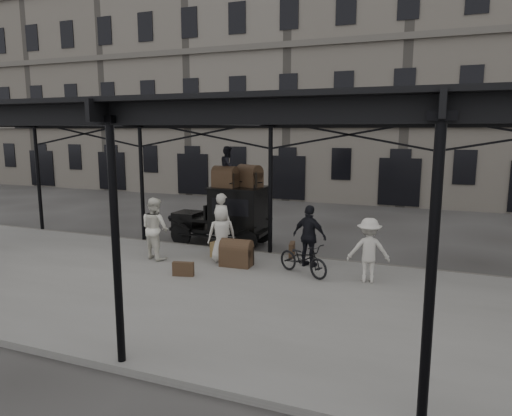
{
  "coord_description": "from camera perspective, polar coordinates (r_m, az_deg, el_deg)",
  "views": [
    {
      "loc": [
        4.96,
        -11.92,
        4.17
      ],
      "look_at": [
        -0.35,
        1.6,
        1.7
      ],
      "focal_mm": 32.0,
      "sensor_mm": 36.0,
      "label": 1
    }
  ],
  "objects": [
    {
      "name": "steamer_trunk_roof_near",
      "position": [
        16.29,
        -3.87,
        3.73
      ],
      "size": [
        0.9,
        0.6,
        0.63
      ],
      "primitive_type": null,
      "rotation": [
        0.0,
        0.0,
        -0.09
      ],
      "color": "#4F3924",
      "rests_on": "taxi"
    },
    {
      "name": "steamer_trunk_roof_far",
      "position": [
        16.4,
        -0.83,
        3.84
      ],
      "size": [
        1.04,
        0.87,
        0.66
      ],
      "primitive_type": null,
      "rotation": [
        0.0,
        0.0,
        -0.41
      ],
      "color": "#4F3924",
      "rests_on": "taxi"
    },
    {
      "name": "porter_official",
      "position": [
        13.62,
        6.7,
        -3.52
      ],
      "size": [
        1.17,
        0.73,
        1.86
      ],
      "primitive_type": "imported",
      "rotation": [
        0.0,
        0.0,
        2.87
      ],
      "color": "black",
      "rests_on": "platform"
    },
    {
      "name": "porter_centre",
      "position": [
        14.11,
        -4.3,
        -3.21
      ],
      "size": [
        1.03,
        0.96,
        1.77
      ],
      "primitive_type": "imported",
      "rotation": [
        0.0,
        0.0,
        3.75
      ],
      "color": "beige",
      "rests_on": "platform"
    },
    {
      "name": "suitcase_upright",
      "position": [
        14.83,
        4.51,
        -5.21
      ],
      "size": [
        0.26,
        0.62,
        0.45
      ],
      "primitive_type": "cube",
      "rotation": [
        0.0,
        0.0,
        0.2
      ],
      "color": "#4F3924",
      "rests_on": "platform"
    },
    {
      "name": "wicker_hamper",
      "position": [
        14.7,
        -4.35,
        -5.25
      ],
      "size": [
        0.71,
        0.62,
        0.5
      ],
      "primitive_type": "cube",
      "rotation": [
        0.0,
        0.0,
        -0.32
      ],
      "color": "olive",
      "rests_on": "platform"
    },
    {
      "name": "suitcase_flat",
      "position": [
        13.02,
        -9.08,
        -7.54
      ],
      "size": [
        0.62,
        0.28,
        0.4
      ],
      "primitive_type": "cube",
      "rotation": [
        0.0,
        0.0,
        0.23
      ],
      "color": "#4F3924",
      "rests_on": "platform"
    },
    {
      "name": "steamer_trunk_platform",
      "position": [
        13.78,
        -2.45,
        -5.84
      ],
      "size": [
        0.96,
        0.61,
        0.68
      ],
      "primitive_type": null,
      "rotation": [
        0.0,
        0.0,
        0.05
      ],
      "color": "#4F3924",
      "rests_on": "platform"
    },
    {
      "name": "porter_right",
      "position": [
        12.58,
        13.9,
        -5.13
      ],
      "size": [
        1.24,
        0.88,
        1.74
      ],
      "primitive_type": "imported",
      "rotation": [
        0.0,
        0.0,
        3.36
      ],
      "color": "beige",
      "rests_on": "platform"
    },
    {
      "name": "porter_roof",
      "position": [
        16.37,
        -3.51,
        5.2
      ],
      "size": [
        0.67,
        0.8,
        1.45
      ],
      "primitive_type": "imported",
      "rotation": [
        0.0,
        0.0,
        1.77
      ],
      "color": "black",
      "rests_on": "taxi"
    },
    {
      "name": "canopy",
      "position": [
        11.35,
        -4.59,
        11.77
      ],
      "size": [
        22.5,
        9.0,
        4.74
      ],
      "color": "black",
      "rests_on": "ground"
    },
    {
      "name": "porter_left",
      "position": [
        15.34,
        -4.26,
        -1.78
      ],
      "size": [
        0.82,
        0.65,
        1.97
      ],
      "primitive_type": "imported",
      "rotation": [
        0.0,
        0.0,
        2.86
      ],
      "color": "beige",
      "rests_on": "platform"
    },
    {
      "name": "building_frontage",
      "position": [
        30.46,
        12.38,
        14.77
      ],
      "size": [
        64.0,
        8.0,
        14.0
      ],
      "primitive_type": "cube",
      "color": "slate",
      "rests_on": "ground"
    },
    {
      "name": "taxi",
      "position": [
        16.66,
        -3.21,
        -0.62
      ],
      "size": [
        3.65,
        1.55,
        2.18
      ],
      "color": "black",
      "rests_on": "ground"
    },
    {
      "name": "platform",
      "position": [
        11.83,
        -4.89,
        -10.65
      ],
      "size": [
        28.0,
        8.0,
        0.15
      ],
      "primitive_type": "cube",
      "color": "slate",
      "rests_on": "ground"
    },
    {
      "name": "porter_midleft",
      "position": [
        14.75,
        -12.51,
        -2.48
      ],
      "size": [
        1.15,
        1.03,
        1.96
      ],
      "primitive_type": "imported",
      "rotation": [
        0.0,
        0.0,
        2.79
      ],
      "color": "silver",
      "rests_on": "platform"
    },
    {
      "name": "ground",
      "position": [
        13.57,
        -1.11,
        -8.25
      ],
      "size": [
        120.0,
        120.0,
        0.0
      ],
      "primitive_type": "plane",
      "color": "#383533",
      "rests_on": "ground"
    },
    {
      "name": "bicycle",
      "position": [
        12.98,
        5.92,
        -6.33
      ],
      "size": [
        1.84,
        1.34,
        0.92
      ],
      "primitive_type": "imported",
      "rotation": [
        0.0,
        0.0,
        1.1
      ],
      "color": "black",
      "rests_on": "platform"
    }
  ]
}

